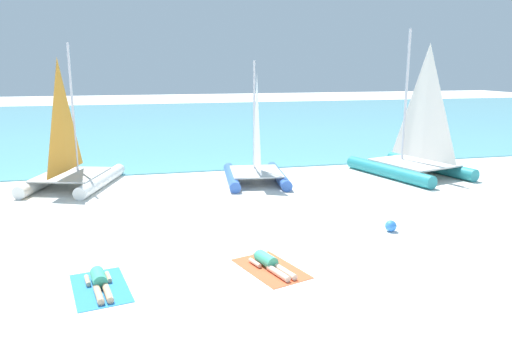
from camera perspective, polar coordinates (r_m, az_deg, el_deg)
name	(u,v)px	position (r m, az deg, el deg)	size (l,w,h in m)	color
ground_plane	(228,172)	(21.75, -3.32, -0.19)	(120.00, 120.00, 0.00)	white
ocean_water	(184,122)	(41.65, -8.35, 5.68)	(120.00, 40.00, 0.05)	#5BB2C1
sailboat_white	(71,166)	(20.22, -20.76, 0.46)	(3.81, 4.82, 5.50)	white
sailboat_blue	(256,165)	(19.72, -0.04, 0.68)	(2.77, 3.96, 4.85)	blue
sailboat_teal	(413,154)	(21.99, 17.85, 1.82)	(4.17, 5.36, 6.16)	teal
towel_left	(100,288)	(11.21, -17.72, -12.93)	(1.10, 1.90, 0.01)	#338CD8
sunbather_left	(100,281)	(11.22, -17.81, -12.21)	(0.70, 1.56, 0.30)	#3FB28C
towel_right	(271,269)	(11.63, 1.73, -11.37)	(1.10, 1.90, 0.01)	#EA5933
sunbather_right	(269,263)	(11.64, 1.56, -10.70)	(0.84, 1.54, 0.30)	#3FB28C
beach_ball	(391,226)	(14.54, 15.47, -6.26)	(0.33, 0.33, 0.33)	#337FE5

